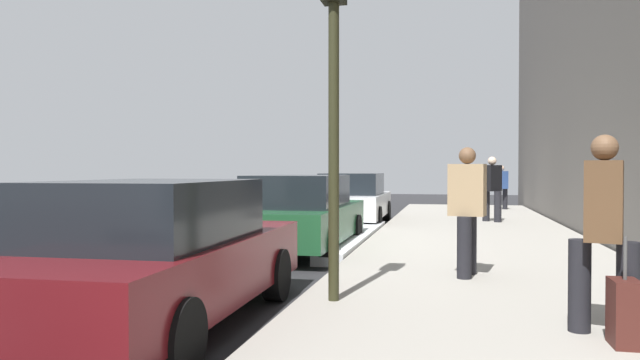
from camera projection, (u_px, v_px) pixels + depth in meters
name	position (u px, v px, depth m)	size (l,w,h in m)	color
ground_plane	(312.00, 251.00, 11.89)	(56.00, 56.00, 0.00)	#28282B
sidewalk	(483.00, 252.00, 11.19)	(28.00, 4.60, 0.15)	#A39E93
lane_stripe_centre	(165.00, 246.00, 12.58)	(28.00, 0.14, 0.01)	gold
snow_bank_curb	(356.00, 239.00, 13.00)	(6.46, 0.56, 0.22)	white
parked_car_maroon	(158.00, 254.00, 6.05)	(4.57, 1.97, 1.51)	black
parked_car_green	(301.00, 214.00, 11.65)	(4.69, 1.91, 1.51)	black
parked_car_white	(353.00, 199.00, 17.38)	(4.54, 1.95, 1.51)	black
pedestrian_brown_coat	(604.00, 228.00, 5.29)	(0.55, 0.57, 1.78)	black
pedestrian_black_coat	(492.00, 187.00, 16.79)	(0.58, 0.56, 1.83)	black
pedestrian_blue_coat	(501.00, 186.00, 21.94)	(0.52, 0.48, 1.62)	black
pedestrian_tan_coat	(467.00, 208.00, 8.18)	(0.58, 0.53, 1.78)	black
traffic_light_pole	(334.00, 56.00, 6.65)	(0.35, 0.26, 4.03)	#2D2D19
rolling_suitcase	(625.00, 313.00, 4.94)	(0.34, 0.22, 0.92)	#471E19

